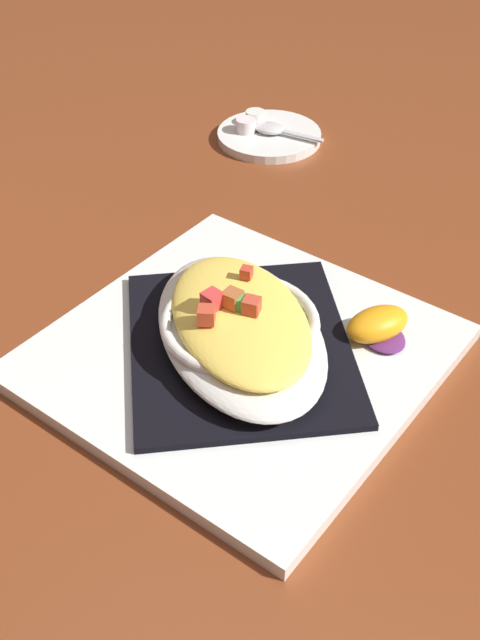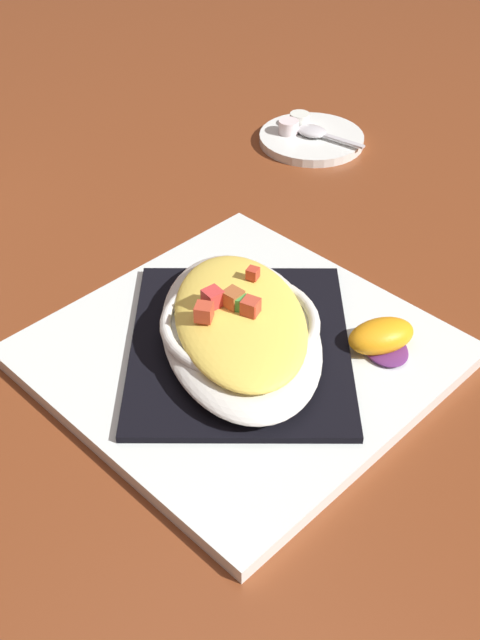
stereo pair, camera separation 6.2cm
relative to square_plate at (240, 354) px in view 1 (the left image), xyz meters
name	(u,v)px [view 1 (the left image)]	position (x,y,z in m)	size (l,w,h in m)	color
ground_plane	(240,359)	(0.00, 0.00, -0.01)	(2.60, 2.60, 0.00)	brown
square_plate	(240,354)	(0.00, 0.00, 0.00)	(0.29, 0.29, 0.01)	white
folded_napkin	(240,345)	(0.00, 0.00, 0.01)	(0.21, 0.18, 0.01)	black
gratin_dish	(240,325)	(0.00, 0.00, 0.03)	(0.24, 0.24, 0.05)	silver
orange_garnish	(378,326)	(0.07, -0.09, 0.02)	(0.07, 0.06, 0.03)	#5C2766
creamer_saucer	(269,136)	(0.36, 0.16, 0.00)	(0.13, 0.13, 0.01)	white
spoon	(272,129)	(0.36, 0.15, 0.01)	(0.03, 0.09, 0.01)	silver
creamer_cup_0	(255,117)	(0.38, 0.18, 0.01)	(0.02, 0.02, 0.02)	white
creamer_cup_1	(246,125)	(0.35, 0.18, 0.01)	(0.02, 0.02, 0.02)	white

